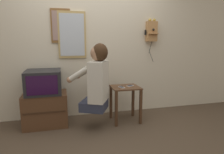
{
  "coord_description": "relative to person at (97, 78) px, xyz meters",
  "views": [
    {
      "loc": [
        -0.5,
        -2.45,
        1.32
      ],
      "look_at": [
        0.25,
        0.51,
        0.76
      ],
      "focal_mm": 32.0,
      "sensor_mm": 36.0,
      "label": 1
    }
  ],
  "objects": [
    {
      "name": "ground_plane",
      "position": [
        0.01,
        -0.39,
        -0.77
      ],
      "size": [
        14.0,
        14.0,
        0.0
      ],
      "primitive_type": "plane",
      "color": "#4C3D2D"
    },
    {
      "name": "wall_back",
      "position": [
        0.01,
        0.65,
        0.5
      ],
      "size": [
        6.8,
        0.05,
        2.55
      ],
      "color": "beige",
      "rests_on": "ground_plane"
    },
    {
      "name": "side_table",
      "position": [
        0.5,
        0.17,
        -0.34
      ],
      "size": [
        0.45,
        0.4,
        0.59
      ],
      "color": "#51331E",
      "rests_on": "ground_plane"
    },
    {
      "name": "person",
      "position": [
        0.0,
        0.0,
        0.0
      ],
      "size": [
        0.64,
        0.58,
        0.99
      ],
      "rotation": [
        0.0,
        0.0,
        1.12
      ],
      "color": "#2D3347",
      "rests_on": "ground_plane"
    },
    {
      "name": "tv_stand",
      "position": [
        -0.77,
        0.32,
        -0.52
      ],
      "size": [
        0.66,
        0.47,
        0.52
      ],
      "color": "#51331E",
      "rests_on": "ground_plane"
    },
    {
      "name": "television",
      "position": [
        -0.77,
        0.33,
        -0.08
      ],
      "size": [
        0.52,
        0.52,
        0.36
      ],
      "color": "#232326",
      "rests_on": "tv_stand"
    },
    {
      "name": "wall_phone_antique",
      "position": [
        1.11,
        0.57,
        0.72
      ],
      "size": [
        0.23,
        0.19,
        0.78
      ],
      "color": "#AD7A47"
    },
    {
      "name": "framed_picture",
      "position": [
        -0.48,
        0.61,
        0.78
      ],
      "size": [
        0.31,
        0.03,
        0.54
      ],
      "color": "brown"
    },
    {
      "name": "wall_mirror",
      "position": [
        -0.3,
        0.61,
        0.64
      ],
      "size": [
        0.45,
        0.04,
        0.77
      ],
      "color": "tan"
    },
    {
      "name": "cell_phone_held",
      "position": [
        0.42,
        0.12,
        -0.18
      ],
      "size": [
        0.08,
        0.13,
        0.01
      ],
      "rotation": [
        0.0,
        0.0,
        0.21
      ],
      "color": "silver",
      "rests_on": "side_table"
    },
    {
      "name": "cell_phone_spare",
      "position": [
        0.59,
        0.19,
        -0.18
      ],
      "size": [
        0.14,
        0.12,
        0.01
      ],
      "rotation": [
        0.0,
        0.0,
        -1.02
      ],
      "color": "silver",
      "rests_on": "side_table"
    }
  ]
}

